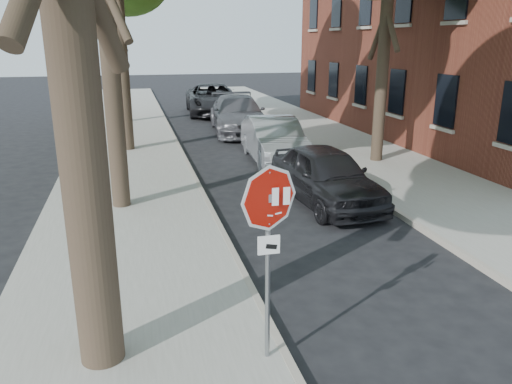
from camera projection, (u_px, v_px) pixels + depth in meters
ground at (317, 356)px, 6.79m from camera, size 120.00×120.00×0.00m
sidewalk_left at (126, 162)px, 17.32m from camera, size 4.00×55.00×0.12m
sidewalk_right at (352, 150)px, 19.31m from camera, size 4.00×55.00×0.12m
curb_left at (185, 159)px, 17.80m from camera, size 0.12×55.00×0.13m
curb_right at (302, 152)px, 18.83m from camera, size 0.12×55.00×0.13m
stop_sign at (269, 227)px, 6.04m from camera, size 0.76×0.34×2.61m
car_a at (326, 175)px, 12.98m from camera, size 2.09×4.51×1.50m
car_b at (274, 140)px, 17.47m from camera, size 1.88×4.78×1.55m
car_c at (238, 114)px, 23.06m from camera, size 2.83×5.94×1.67m
car_d at (213, 99)px, 28.85m from camera, size 3.27×6.38×1.72m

